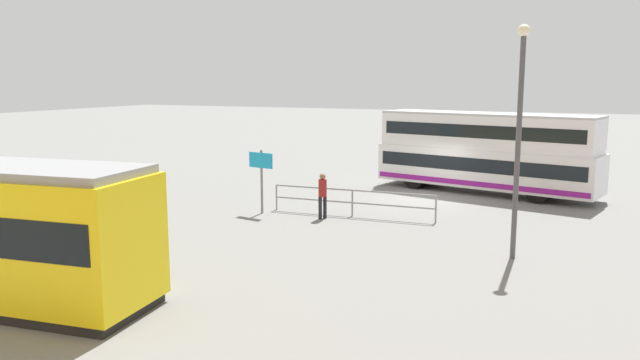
# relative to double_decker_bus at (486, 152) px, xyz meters

# --- Properties ---
(ground_plane) EXTENTS (160.00, 160.00, 0.00)m
(ground_plane) POSITION_rel_double_decker_bus_xyz_m (2.25, 2.58, -1.96)
(ground_plane) COLOR slate
(double_decker_bus) EXTENTS (10.74, 4.88, 3.82)m
(double_decker_bus) POSITION_rel_double_decker_bus_xyz_m (0.00, 0.00, 0.00)
(double_decker_bus) COLOR white
(double_decker_bus) RESTS_ON ground
(pedestrian_near_railing) EXTENTS (0.44, 0.44, 1.80)m
(pedestrian_near_railing) POSITION_rel_double_decker_bus_xyz_m (4.93, 8.23, -0.91)
(pedestrian_near_railing) COLOR black
(pedestrian_near_railing) RESTS_ON ground
(pedestrian_railing) EXTENTS (6.72, 0.29, 1.08)m
(pedestrian_railing) POSITION_rel_double_decker_bus_xyz_m (4.02, 7.35, -1.22)
(pedestrian_railing) COLOR gray
(pedestrian_railing) RESTS_ON ground
(info_sign) EXTENTS (1.16, 0.28, 2.58)m
(info_sign) POSITION_rel_double_decker_bus_xyz_m (7.59, 8.31, -0.15)
(info_sign) COLOR slate
(info_sign) RESTS_ON ground
(street_lamp) EXTENTS (0.36, 0.36, 6.96)m
(street_lamp) POSITION_rel_double_decker_bus_xyz_m (-2.51, 10.88, 2.11)
(street_lamp) COLOR #4C4C51
(street_lamp) RESTS_ON ground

